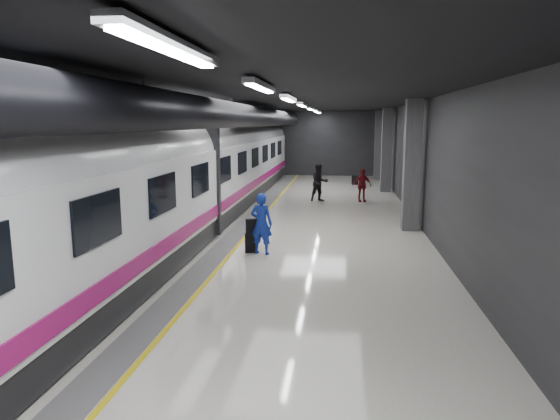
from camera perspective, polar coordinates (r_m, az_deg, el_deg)
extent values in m
plane|color=silver|center=(16.15, -0.80, -3.33)|extent=(40.00, 40.00, 0.00)
cube|color=black|center=(15.73, -0.84, 12.83)|extent=(10.00, 40.00, 0.02)
cube|color=#28282B|center=(35.66, 3.61, 7.59)|extent=(10.00, 0.02, 4.50)
cube|color=#28282B|center=(17.19, -17.62, 4.62)|extent=(0.02, 40.00, 4.50)
cube|color=#28282B|center=(15.89, 17.39, 4.23)|extent=(0.02, 40.00, 4.50)
cube|color=slate|center=(16.38, -5.49, -3.16)|extent=(0.65, 39.80, 0.01)
cube|color=yellow|center=(16.30, -4.12, -3.20)|extent=(0.10, 39.80, 0.01)
cylinder|color=black|center=(15.95, -5.55, 10.77)|extent=(0.80, 38.00, 0.80)
cube|color=silver|center=(4.87, -12.19, 17.88)|extent=(0.22, 2.60, 0.10)
cube|color=silver|center=(9.72, -2.22, 14.02)|extent=(0.22, 2.60, 0.10)
cube|color=silver|center=(14.67, 0.99, 12.65)|extent=(0.22, 2.60, 0.10)
cube|color=silver|center=(19.64, 2.57, 11.96)|extent=(0.22, 2.60, 0.10)
cube|color=silver|center=(24.63, 3.50, 11.54)|extent=(0.22, 2.60, 0.10)
cube|color=silver|center=(29.62, 4.12, 11.26)|extent=(0.22, 2.60, 0.10)
cube|color=silver|center=(33.61, 4.48, 11.10)|extent=(0.22, 2.60, 0.10)
cube|color=#515154|center=(17.79, 14.83, 4.92)|extent=(0.55, 0.55, 4.50)
cube|color=#515154|center=(27.71, 12.09, 6.72)|extent=(0.55, 0.55, 4.50)
cube|color=#515154|center=(33.68, 11.21, 7.28)|extent=(0.55, 0.55, 4.50)
cube|color=black|center=(16.82, -11.85, -1.79)|extent=(2.80, 38.00, 0.60)
cube|color=white|center=(16.59, -12.02, 2.95)|extent=(2.90, 38.00, 2.20)
cylinder|color=white|center=(16.51, -12.14, 6.23)|extent=(2.80, 38.00, 2.80)
cube|color=#990D5D|center=(16.29, -7.02, 0.12)|extent=(0.04, 38.00, 0.35)
cube|color=black|center=(16.57, -12.05, 3.81)|extent=(3.05, 0.25, 3.80)
cube|color=black|center=(8.67, -20.06, -1.03)|extent=(0.05, 1.60, 0.85)
cube|color=black|center=(11.38, -13.24, 1.81)|extent=(0.05, 1.60, 0.85)
cube|color=black|center=(14.21, -9.07, 3.53)|extent=(0.05, 1.60, 0.85)
cube|color=black|center=(17.10, -6.30, 4.66)|extent=(0.05, 1.60, 0.85)
cube|color=black|center=(20.02, -4.32, 5.46)|extent=(0.05, 1.60, 0.85)
cube|color=black|center=(22.96, -2.84, 6.05)|extent=(0.05, 1.60, 0.85)
cube|color=black|center=(25.91, -1.70, 6.50)|extent=(0.05, 1.60, 0.85)
cube|color=black|center=(28.88, -0.79, 6.86)|extent=(0.05, 1.60, 0.85)
cube|color=black|center=(31.85, -0.05, 7.15)|extent=(0.05, 1.60, 0.85)
imported|color=#1849B4|center=(14.17, -2.14, -1.57)|extent=(0.72, 0.54, 1.76)
cube|color=black|center=(14.48, -3.35, -3.77)|extent=(0.38, 0.28, 0.56)
cube|color=black|center=(14.38, -3.27, -1.86)|extent=(0.36, 0.27, 0.43)
imported|color=black|center=(23.85, 4.53, 3.16)|extent=(1.08, 0.99, 1.80)
imported|color=maroon|center=(23.97, 9.33, 2.81)|extent=(0.99, 0.60, 1.57)
cube|color=black|center=(30.61, 8.55, 3.42)|extent=(0.40, 0.27, 0.57)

